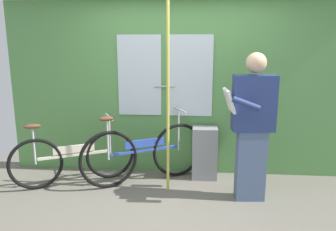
{
  "coord_description": "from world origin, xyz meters",
  "views": [
    {
      "loc": [
        0.22,
        -3.36,
        1.81
      ],
      "look_at": [
        -0.12,
        0.65,
        0.93
      ],
      "focal_mm": 34.83,
      "sensor_mm": 36.0,
      "label": 1
    }
  ],
  "objects_px": {
    "bicycle_leaning_behind": "(74,157)",
    "trash_bin_by_wall": "(205,153)",
    "handrail_pole": "(168,97)",
    "bicycle_near_door": "(145,153)",
    "passenger_reading_newspaper": "(252,125)"
  },
  "relations": [
    {
      "from": "bicycle_leaning_behind",
      "to": "trash_bin_by_wall",
      "type": "distance_m",
      "value": 1.75
    },
    {
      "from": "bicycle_near_door",
      "to": "handrail_pole",
      "type": "relative_size",
      "value": 0.65
    },
    {
      "from": "passenger_reading_newspaper",
      "to": "trash_bin_by_wall",
      "type": "height_order",
      "value": "passenger_reading_newspaper"
    },
    {
      "from": "bicycle_near_door",
      "to": "passenger_reading_newspaper",
      "type": "xyz_separation_m",
      "value": [
        1.31,
        -0.39,
        0.51
      ]
    },
    {
      "from": "passenger_reading_newspaper",
      "to": "handrail_pole",
      "type": "xyz_separation_m",
      "value": [
        -0.98,
        0.16,
        0.28
      ]
    },
    {
      "from": "bicycle_near_door",
      "to": "passenger_reading_newspaper",
      "type": "relative_size",
      "value": 0.9
    },
    {
      "from": "passenger_reading_newspaper",
      "to": "trash_bin_by_wall",
      "type": "relative_size",
      "value": 2.42
    },
    {
      "from": "bicycle_leaning_behind",
      "to": "trash_bin_by_wall",
      "type": "xyz_separation_m",
      "value": [
        1.71,
        0.35,
        -0.0
      ]
    },
    {
      "from": "bicycle_leaning_behind",
      "to": "passenger_reading_newspaper",
      "type": "height_order",
      "value": "passenger_reading_newspaper"
    },
    {
      "from": "trash_bin_by_wall",
      "to": "bicycle_leaning_behind",
      "type": "bearing_deg",
      "value": -168.54
    },
    {
      "from": "bicycle_leaning_behind",
      "to": "handrail_pole",
      "type": "distance_m",
      "value": 1.5
    },
    {
      "from": "trash_bin_by_wall",
      "to": "handrail_pole",
      "type": "height_order",
      "value": "handrail_pole"
    },
    {
      "from": "bicycle_leaning_behind",
      "to": "bicycle_near_door",
      "type": "bearing_deg",
      "value": -19.11
    },
    {
      "from": "passenger_reading_newspaper",
      "to": "handrail_pole",
      "type": "relative_size",
      "value": 0.72
    },
    {
      "from": "bicycle_leaning_behind",
      "to": "trash_bin_by_wall",
      "type": "bearing_deg",
      "value": -15.98
    }
  ]
}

